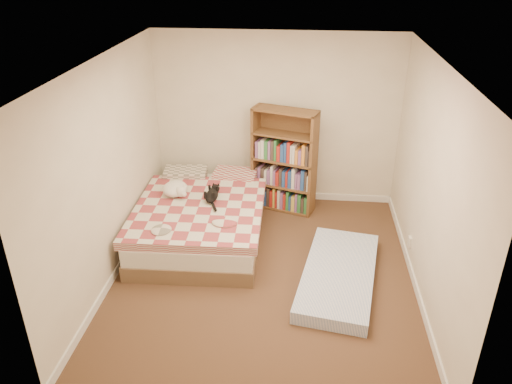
# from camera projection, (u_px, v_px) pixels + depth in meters

# --- Properties ---
(room) EXTENTS (3.51, 4.01, 2.51)m
(room) POSITION_uv_depth(u_px,v_px,m) (265.00, 183.00, 5.42)
(room) COLOR #472C1E
(room) RESTS_ON ground
(bed) EXTENTS (1.67, 2.25, 0.59)m
(bed) POSITION_uv_depth(u_px,v_px,m) (202.00, 217.00, 6.64)
(bed) COLOR brown
(bed) RESTS_ON room
(bookshelf) EXTENTS (1.00, 0.57, 1.52)m
(bookshelf) POSITION_uv_depth(u_px,v_px,m) (284.00, 173.00, 7.20)
(bookshelf) COLOR brown
(bookshelf) RESTS_ON room
(floor_mattress) EXTENTS (1.08, 1.87, 0.16)m
(floor_mattress) POSITION_uv_depth(u_px,v_px,m) (339.00, 275.00, 5.80)
(floor_mattress) COLOR #7992CA
(floor_mattress) RESTS_ON room
(black_cat) EXTENTS (0.21, 0.60, 0.14)m
(black_cat) POSITION_uv_depth(u_px,v_px,m) (212.00, 194.00, 6.52)
(black_cat) COLOR black
(black_cat) RESTS_ON bed
(white_dog) EXTENTS (0.37, 0.38, 0.18)m
(white_dog) POSITION_uv_depth(u_px,v_px,m) (176.00, 189.00, 6.59)
(white_dog) COLOR white
(white_dog) RESTS_ON bed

